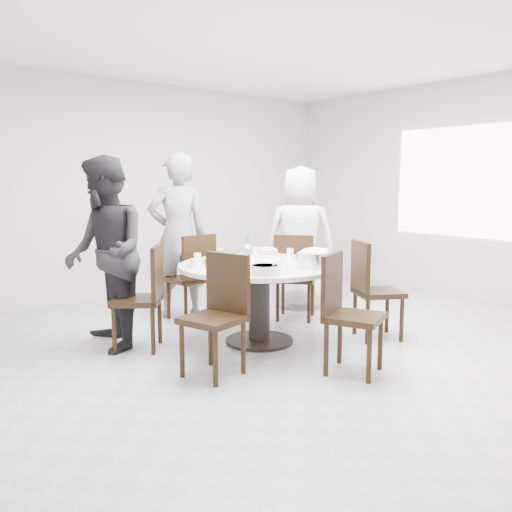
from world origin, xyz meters
TOP-DOWN VIEW (x-y plane):
  - floor at (0.00, 0.00)m, footprint 6.00×6.00m
  - ceiling at (0.00, 0.00)m, footprint 6.00×6.00m
  - wall_back at (0.00, 3.00)m, footprint 6.00×0.01m
  - wall_right at (3.00, 0.00)m, footprint 0.01×6.00m
  - window at (2.98, 0.00)m, footprint 0.04×2.20m
  - dining_table at (-0.32, 0.22)m, footprint 1.50×1.50m
  - chair_ne at (0.55, 0.65)m, footprint 0.59×0.59m
  - chair_n at (-0.37, 1.36)m, footprint 0.44×0.44m
  - chair_nw at (-1.31, 0.76)m, footprint 0.59×0.59m
  - chair_sw at (-1.16, -0.23)m, footprint 0.51×0.51m
  - chair_s at (-0.26, -0.89)m, footprint 0.55×0.55m
  - chair_se at (0.66, -0.39)m, footprint 0.57×0.57m
  - diner_right at (0.97, 1.03)m, footprint 0.97×0.96m
  - diner_middle at (-0.37, 1.59)m, footprint 0.77×0.63m
  - diner_left at (-1.51, 0.94)m, footprint 0.81×0.96m
  - dish_greens at (-0.37, 0.68)m, footprint 0.25×0.25m
  - dish_pale at (0.06, 0.56)m, footprint 0.28×0.28m
  - dish_orange at (-0.73, 0.36)m, footprint 0.25×0.25m
  - dish_redbrown at (0.16, 0.08)m, footprint 0.28×0.28m
  - dish_tofu at (-0.72, 0.04)m, footprint 0.25×0.25m
  - rice_bowl at (-0.03, -0.21)m, footprint 0.30×0.30m
  - soup_bowl at (-0.65, -0.25)m, footprint 0.26×0.26m
  - beverage_bottle at (-0.04, 0.75)m, footprint 0.06×0.06m
  - tea_cups at (-0.29, 0.84)m, footprint 0.07×0.07m
  - chopsticks at (-0.32, 0.86)m, footprint 0.24×0.04m

SIDE VIEW (x-z plane):
  - floor at x=0.00m, z-range -0.01..0.01m
  - dining_table at x=-0.32m, z-range 0.00..0.75m
  - chair_ne at x=0.55m, z-range 0.00..0.95m
  - chair_n at x=-0.37m, z-range 0.00..0.95m
  - chair_nw at x=-1.31m, z-range 0.00..0.95m
  - chair_sw at x=-1.16m, z-range 0.00..0.95m
  - chair_s at x=-0.26m, z-range 0.00..0.95m
  - chair_se at x=0.66m, z-range 0.00..0.95m
  - chopsticks at x=-0.32m, z-range 0.75..0.76m
  - dish_greens at x=-0.37m, z-range 0.75..0.81m
  - dish_tofu at x=-0.72m, z-range 0.75..0.82m
  - dish_orange at x=-0.73m, z-range 0.75..0.82m
  - dish_redbrown at x=0.16m, z-range 0.75..0.82m
  - dish_pale at x=0.06m, z-range 0.75..0.82m
  - soup_bowl at x=-0.65m, z-range 0.75..0.83m
  - tea_cups at x=-0.29m, z-range 0.75..0.83m
  - rice_bowl at x=-0.03m, z-range 0.75..0.88m
  - diner_right at x=0.97m, z-range 0.00..1.69m
  - beverage_bottle at x=-0.04m, z-range 0.75..0.97m
  - diner_left at x=-1.51m, z-range 0.00..1.75m
  - diner_middle at x=-0.37m, z-range 0.00..1.82m
  - wall_back at x=0.00m, z-range 0.00..2.80m
  - wall_right at x=3.00m, z-range 0.00..2.80m
  - window at x=2.98m, z-range 0.80..2.20m
  - ceiling at x=0.00m, z-range 2.79..2.80m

